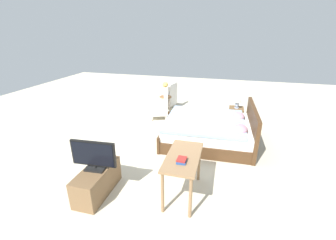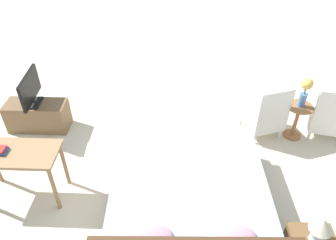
# 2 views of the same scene
# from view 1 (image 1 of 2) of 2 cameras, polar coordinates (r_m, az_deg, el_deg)

# --- Properties ---
(ground_plane) EXTENTS (16.00, 16.00, 0.00)m
(ground_plane) POSITION_cam_1_polar(r_m,az_deg,el_deg) (5.78, 0.89, -4.87)
(ground_plane) COLOR beige
(bed) EXTENTS (1.90, 2.16, 0.96)m
(bed) POSITION_cam_1_polar(r_m,az_deg,el_deg) (5.64, 10.48, -2.61)
(bed) COLOR #472D19
(bed) RESTS_ON ground_plane
(armchair_by_window_left) EXTENTS (0.64, 0.64, 0.92)m
(armchair_by_window_left) POSITION_cam_1_polar(r_m,az_deg,el_deg) (7.89, 0.08, 5.53)
(armchair_by_window_left) COLOR white
(armchair_by_window_left) RESTS_ON ground_plane
(armchair_by_window_right) EXTENTS (0.69, 0.69, 0.92)m
(armchair_by_window_right) POSITION_cam_1_polar(r_m,az_deg,el_deg) (7.00, -1.98, 3.34)
(armchair_by_window_right) COLOR white
(armchair_by_window_right) RESTS_ON ground_plane
(side_table) EXTENTS (0.40, 0.40, 0.58)m
(side_table) POSITION_cam_1_polar(r_m,az_deg,el_deg) (7.44, -0.66, 4.40)
(side_table) COLOR #936038
(side_table) RESTS_ON ground_plane
(flower_vase) EXTENTS (0.17, 0.17, 0.48)m
(flower_vase) POSITION_cam_1_polar(r_m,az_deg,el_deg) (7.30, -0.68, 8.21)
(flower_vase) COLOR #4C709E
(flower_vase) RESTS_ON side_table
(nightstand) EXTENTS (0.44, 0.41, 0.53)m
(nightstand) POSITION_cam_1_polar(r_m,az_deg,el_deg) (6.78, 16.76, 0.81)
(nightstand) COLOR brown
(nightstand) RESTS_ON ground_plane
(table_lamp) EXTENTS (0.22, 0.22, 0.33)m
(table_lamp) POSITION_cam_1_polar(r_m,az_deg,el_deg) (6.63, 17.22, 4.69)
(table_lamp) COLOR #9EADC6
(table_lamp) RESTS_ON nightstand
(tv_stand) EXTENTS (0.96, 0.40, 0.47)m
(tv_stand) POSITION_cam_1_polar(r_m,az_deg,el_deg) (4.10, -17.52, -14.57)
(tv_stand) COLOR brown
(tv_stand) RESTS_ON ground_plane
(tv_flatscreen) EXTENTS (0.22, 0.75, 0.51)m
(tv_flatscreen) POSITION_cam_1_polar(r_m,az_deg,el_deg) (3.83, -18.39, -8.51)
(tv_flatscreen) COLOR black
(tv_flatscreen) RESTS_ON tv_stand
(vanity_desk) EXTENTS (1.04, 0.52, 0.75)m
(vanity_desk) POSITION_cam_1_polar(r_m,az_deg,el_deg) (3.67, 3.85, -10.54)
(vanity_desk) COLOR #8E6B47
(vanity_desk) RESTS_ON ground_plane
(book_stack) EXTENTS (0.20, 0.15, 0.06)m
(book_stack) POSITION_cam_1_polar(r_m,az_deg,el_deg) (3.45, 3.49, -10.13)
(book_stack) COLOR #284C8E
(book_stack) RESTS_ON vanity_desk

